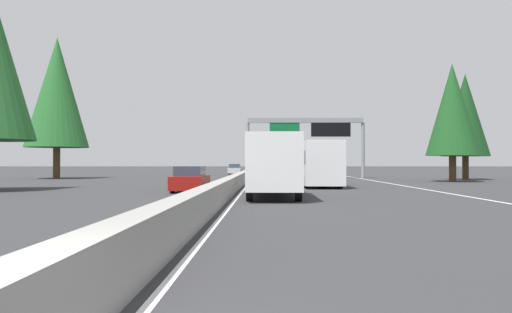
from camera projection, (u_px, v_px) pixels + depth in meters
ground_plane at (253, 176)px, 63.61m from camera, size 320.00×320.00×0.00m
median_barrier at (254, 170)px, 83.62m from camera, size 180.00×0.56×0.90m
shoulder_stripe_right at (333, 174)px, 73.39m from camera, size 160.00×0.16×0.01m
shoulder_stripe_median at (256, 174)px, 73.60m from camera, size 160.00×0.16×0.01m
sign_gantry_overhead at (307, 130)px, 53.77m from camera, size 0.50×12.68×6.44m
box_truck_near_center at (273, 164)px, 24.41m from camera, size 8.50×2.40×2.95m
bus_far_center at (317, 162)px, 36.87m from camera, size 11.50×2.55×3.10m
pickup_far_left at (318, 168)px, 72.42m from camera, size 5.60×2.00×1.86m
sedan_mid_left at (310, 169)px, 80.51m from camera, size 4.40×1.80×1.47m
oncoming_near at (235, 169)px, 72.44m from camera, size 4.40×1.80×1.47m
oncoming_far at (190, 180)px, 29.02m from camera, size 4.40×1.80×1.47m
conifer_right_near at (452, 110)px, 44.29m from camera, size 4.59×4.59×10.43m
conifer_right_mid at (465, 115)px, 49.64m from camera, size 4.61×4.61×10.47m
conifer_left_near at (57, 93)px, 52.99m from camera, size 6.56×6.56×14.91m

